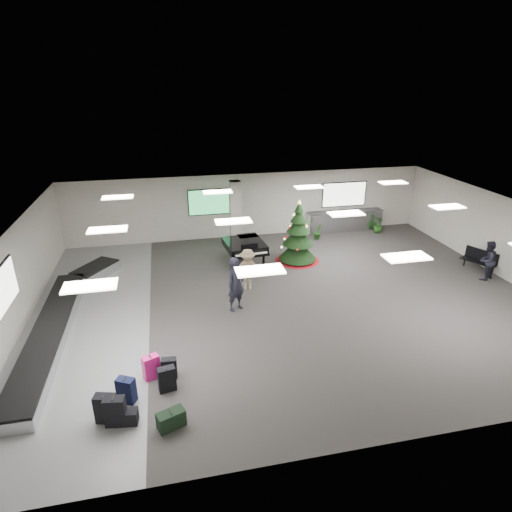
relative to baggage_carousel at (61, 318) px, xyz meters
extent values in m
plane|color=#363331|center=(7.84, 0.08, -0.21)|extent=(18.00, 18.00, 0.00)
cube|color=#BAB3AA|center=(7.84, 7.08, 1.39)|extent=(18.00, 0.02, 3.20)
cube|color=#BAB3AA|center=(7.84, -6.92, 1.39)|extent=(18.00, 0.02, 3.20)
cube|color=#BAB3AA|center=(-1.16, 0.08, 1.39)|extent=(0.02, 14.00, 3.20)
cube|color=#BAB3AA|center=(16.84, 0.08, 1.39)|extent=(0.02, 14.00, 3.20)
cube|color=silver|center=(7.84, 0.08, 2.99)|extent=(18.00, 14.00, 0.02)
cube|color=gray|center=(0.84, 0.08, -0.21)|extent=(4.00, 14.00, 0.01)
cube|color=#ADA69E|center=(6.84, 5.68, 1.39)|extent=(0.50, 0.50, 3.20)
cube|color=green|center=(5.84, 7.03, 1.69)|extent=(2.20, 0.08, 1.30)
cube|color=white|center=(12.84, 7.03, 1.69)|extent=(2.40, 0.08, 1.30)
cube|color=white|center=(-1.11, -0.92, 1.69)|extent=(0.08, 2.10, 1.30)
cube|color=white|center=(1.84, -3.92, 2.93)|extent=(1.20, 0.60, 0.04)
cube|color=white|center=(1.84, 0.08, 2.93)|extent=(1.20, 0.60, 0.04)
cube|color=white|center=(1.84, 4.08, 2.93)|extent=(1.20, 0.60, 0.04)
cube|color=white|center=(5.84, -3.92, 2.93)|extent=(1.20, 0.60, 0.04)
cube|color=white|center=(5.84, 0.08, 2.93)|extent=(1.20, 0.60, 0.04)
cube|color=white|center=(5.84, 4.08, 2.93)|extent=(1.20, 0.60, 0.04)
cube|color=white|center=(9.84, -3.92, 2.93)|extent=(1.20, 0.60, 0.04)
cube|color=white|center=(9.84, 0.08, 2.93)|extent=(1.20, 0.60, 0.04)
cube|color=white|center=(9.84, 4.08, 2.93)|extent=(1.20, 0.60, 0.04)
cube|color=white|center=(13.84, 0.08, 2.93)|extent=(1.20, 0.60, 0.04)
cube|color=white|center=(13.84, 4.08, 2.93)|extent=(1.20, 0.60, 0.04)
cube|color=silver|center=(-0.16, -0.92, -0.02)|extent=(1.00, 8.00, 0.38)
cube|color=black|center=(-0.16, -0.92, 0.19)|extent=(0.95, 7.90, 0.05)
cube|color=silver|center=(0.64, 3.68, -0.02)|extent=(1.97, 2.21, 0.38)
cube|color=black|center=(0.64, 3.68, 0.19)|extent=(1.87, 2.10, 0.05)
cube|color=silver|center=(12.84, 6.73, 0.31)|extent=(4.00, 0.60, 1.05)
cube|color=#303033|center=(12.84, 6.73, 0.85)|extent=(4.05, 0.65, 0.04)
cube|color=black|center=(2.14, -5.01, 0.17)|extent=(0.52, 0.34, 0.76)
cube|color=black|center=(2.14, -5.01, 0.55)|extent=(0.05, 0.16, 0.02)
cube|color=black|center=(3.35, -4.05, 0.13)|extent=(0.48, 0.31, 0.69)
cube|color=black|center=(3.35, -4.05, 0.49)|extent=(0.06, 0.14, 0.02)
cube|color=#EB1E82|center=(2.95, -3.46, 0.13)|extent=(0.50, 0.40, 0.68)
cube|color=black|center=(2.95, -3.46, 0.48)|extent=(0.09, 0.15, 0.02)
cube|color=black|center=(3.42, -3.55, 0.09)|extent=(0.42, 0.26, 0.60)
cube|color=black|center=(3.42, -3.55, 0.40)|extent=(0.04, 0.14, 0.02)
cube|color=black|center=(2.35, -4.26, 0.13)|extent=(0.51, 0.43, 0.68)
cube|color=black|center=(2.35, -4.26, 0.48)|extent=(0.10, 0.15, 0.02)
cube|color=black|center=(1.92, -4.86, 0.16)|extent=(0.55, 0.39, 0.74)
cube|color=black|center=(1.92, -4.86, 0.54)|extent=(0.07, 0.16, 0.02)
cube|color=black|center=(3.40, -5.36, 0.00)|extent=(0.71, 0.53, 0.43)
cube|color=black|center=(3.40, -5.36, 0.23)|extent=(0.10, 0.19, 0.02)
cube|color=black|center=(2.37, -5.03, -0.03)|extent=(0.59, 0.37, 0.36)
cube|color=black|center=(2.37, -5.03, 0.16)|extent=(0.05, 0.18, 0.02)
cone|color=maroon|center=(9.22, 3.42, -0.15)|extent=(1.96, 1.96, 0.12)
cylinder|color=#3F2819|center=(9.22, 3.42, 0.05)|extent=(0.12, 0.12, 0.52)
cone|color=black|center=(9.22, 3.42, 0.36)|extent=(1.65, 1.65, 0.93)
cone|color=black|center=(9.22, 3.42, 0.98)|extent=(1.34, 1.34, 0.83)
cone|color=black|center=(9.22, 3.42, 1.49)|extent=(1.03, 1.03, 0.72)
cone|color=black|center=(9.22, 3.42, 1.91)|extent=(0.72, 0.72, 0.62)
cone|color=black|center=(9.22, 3.42, 2.27)|extent=(0.41, 0.41, 0.47)
cone|color=#FFE566|center=(9.22, 3.42, 2.50)|extent=(0.17, 0.17, 0.19)
cube|color=black|center=(6.87, 3.61, 0.64)|extent=(1.78, 1.97, 0.29)
cube|color=black|center=(6.97, 2.63, 0.56)|extent=(1.54, 0.45, 0.10)
cube|color=white|center=(6.97, 2.60, 0.62)|extent=(1.36, 0.27, 0.02)
cube|color=black|center=(6.94, 2.89, 0.85)|extent=(0.73, 0.10, 0.23)
cylinder|color=black|center=(6.32, 2.83, 0.14)|extent=(0.10, 0.10, 0.71)
cylinder|color=black|center=(7.56, 2.95, 0.14)|extent=(0.10, 0.10, 0.71)
cylinder|color=black|center=(6.80, 4.34, 0.14)|extent=(0.10, 0.10, 0.71)
cube|color=black|center=(16.34, 0.82, 0.17)|extent=(1.00, 1.45, 0.06)
cylinder|color=black|center=(16.34, 0.26, -0.03)|extent=(0.06, 0.06, 0.37)
cylinder|color=black|center=(16.34, 1.37, -0.03)|extent=(0.06, 0.06, 0.37)
cube|color=black|center=(16.55, 0.82, 0.43)|extent=(0.63, 1.27, 0.46)
imported|color=black|center=(5.83, -0.27, 0.76)|extent=(0.85, 0.75, 1.95)
imported|color=#92795A|center=(6.53, 1.20, 0.60)|extent=(1.15, 0.80, 1.63)
imported|color=black|center=(16.03, 0.00, 0.60)|extent=(0.96, 0.87, 1.62)
imported|color=#123814|center=(11.02, 5.80, 0.19)|extent=(0.55, 0.56, 0.80)
imported|color=#123814|center=(14.46, 6.08, 0.21)|extent=(0.68, 0.68, 0.85)
camera|label=1|loc=(3.70, -13.29, 7.35)|focal=30.00mm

